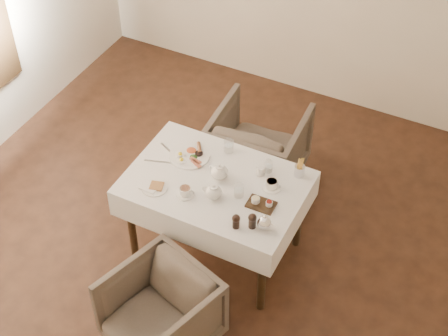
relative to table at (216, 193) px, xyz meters
name	(u,v)px	position (x,y,z in m)	size (l,w,h in m)	color
table	(216,193)	(0.00, 0.00, 0.00)	(1.28, 0.88, 0.75)	black
armchair_near	(161,312)	(0.03, -0.89, -0.33)	(0.65, 0.67, 0.61)	#51463B
armchair_far	(258,146)	(-0.06, 0.91, -0.29)	(0.74, 0.76, 0.69)	#51463B
breakfast_plate	(190,155)	(-0.30, 0.16, 0.13)	(0.31, 0.31, 0.04)	white
side_plate	(154,187)	(-0.36, -0.26, 0.13)	(0.19, 0.19, 0.02)	white
teapot_centre	(220,171)	(0.01, 0.05, 0.18)	(0.17, 0.13, 0.13)	white
teapot_front	(214,191)	(0.06, -0.15, 0.18)	(0.16, 0.13, 0.13)	white
creamer	(261,170)	(0.26, 0.22, 0.16)	(0.07, 0.07, 0.08)	white
teacup_near	(185,191)	(-0.13, -0.21, 0.15)	(0.13, 0.13, 0.07)	white
teacup_far	(272,185)	(0.38, 0.13, 0.15)	(0.14, 0.14, 0.07)	white
glass_left	(229,146)	(-0.06, 0.34, 0.17)	(0.07, 0.07, 0.10)	silver
glass_mid	(239,190)	(0.21, -0.05, 0.17)	(0.07, 0.07, 0.10)	silver
glass_right	(268,166)	(0.29, 0.27, 0.16)	(0.07, 0.07, 0.09)	silver
condiment_board	(261,203)	(0.39, -0.06, 0.13)	(0.20, 0.14, 0.05)	black
pepper_mill_left	(236,221)	(0.32, -0.32, 0.17)	(0.06, 0.06, 0.11)	black
pepper_mill_right	(252,221)	(0.42, -0.27, 0.18)	(0.06, 0.06, 0.12)	black
silver_pot	(264,222)	(0.50, -0.25, 0.18)	(0.12, 0.10, 0.13)	white
fries_cup	(300,168)	(0.51, 0.33, 0.19)	(0.08, 0.08, 0.16)	silver
cutlery_fork	(169,150)	(-0.47, 0.14, 0.12)	(0.02, 0.21, 0.00)	silver
cutlery_knife	(158,162)	(-0.48, -0.01, 0.12)	(0.02, 0.20, 0.00)	silver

